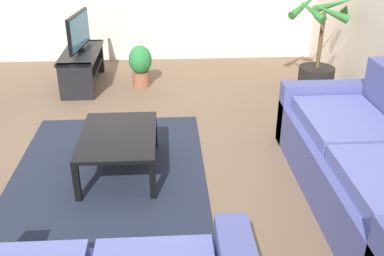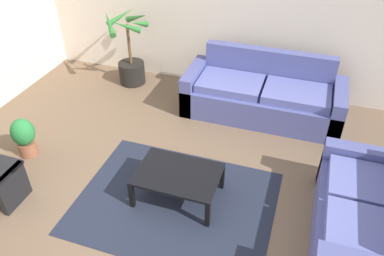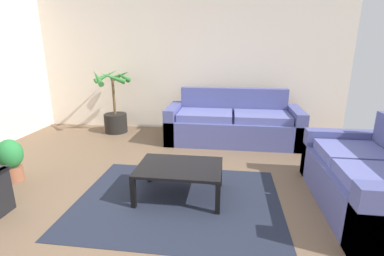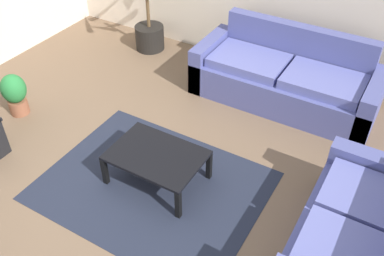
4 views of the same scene
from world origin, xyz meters
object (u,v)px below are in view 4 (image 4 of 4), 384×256
at_px(coffee_table, 156,157).
at_px(couch_loveseat, 358,242).
at_px(couch_main, 286,80).
at_px(potted_plant_small, 15,93).
at_px(potted_palm, 149,23).

bearing_deg(coffee_table, couch_loveseat, 0.45).
xyz_separation_m(couch_main, coffee_table, (-0.59, -2.01, 0.02)).
bearing_deg(potted_plant_small, coffee_table, -2.62).
bearing_deg(potted_palm, couch_loveseat, -31.80).
distance_m(coffee_table, potted_palm, 2.83).
height_order(couch_main, potted_palm, potted_palm).
xyz_separation_m(coffee_table, potted_palm, (-1.68, 2.28, 0.10)).
bearing_deg(couch_main, coffee_table, -106.39).
bearing_deg(potted_plant_small, couch_loveseat, -1.15).
bearing_deg(couch_main, couch_loveseat, -55.35).
bearing_deg(couch_loveseat, couch_main, 124.65).
distance_m(couch_loveseat, coffee_table, 1.97).
height_order(couch_main, couch_loveseat, same).
relative_size(couch_loveseat, potted_plant_small, 3.08).
bearing_deg(couch_loveseat, potted_plant_small, 178.85).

